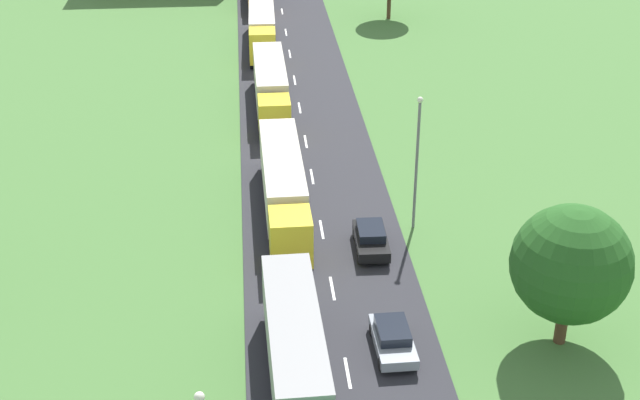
{
  "coord_description": "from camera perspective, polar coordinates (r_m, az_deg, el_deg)",
  "views": [
    {
      "loc": [
        -4.4,
        -16.71,
        27.99
      ],
      "look_at": [
        -0.0,
        33.04,
        1.56
      ],
      "focal_mm": 49.86,
      "sensor_mm": 36.0,
      "label": 1
    }
  ],
  "objects": [
    {
      "name": "lane_marking_centre",
      "position": [
        47.24,
        1.29,
        -8.35
      ],
      "size": [
        0.16,
        122.36,
        0.01
      ],
      "color": "white",
      "rests_on": "road"
    },
    {
      "name": "truck_third",
      "position": [
        73.82,
        -3.18,
        7.34
      ],
      "size": [
        2.57,
        14.14,
        3.61
      ],
      "color": "yellow",
      "rests_on": "road"
    },
    {
      "name": "road",
      "position": [
        49.99,
        0.87,
        -6.12
      ],
      "size": [
        10.0,
        140.0,
        0.06
      ],
      "primitive_type": "cube",
      "color": "#2B2B30",
      "rests_on": "ground"
    },
    {
      "name": "car_third",
      "position": [
        53.77,
        3.29,
        -2.48
      ],
      "size": [
        2.0,
        4.28,
        1.5
      ],
      "color": "black",
      "rests_on": "road"
    },
    {
      "name": "car_second",
      "position": [
        45.6,
        4.7,
        -8.83
      ],
      "size": [
        1.96,
        4.21,
        1.39
      ],
      "color": "#8C939E",
      "rests_on": "road"
    },
    {
      "name": "lamppost_second",
      "position": [
        54.66,
        6.24,
        2.74
      ],
      "size": [
        0.36,
        0.36,
        8.86
      ],
      "color": "slate",
      "rests_on": "ground"
    },
    {
      "name": "truck_lead",
      "position": [
        41.8,
        -1.5,
        -10.2
      ],
      "size": [
        2.76,
        13.95,
        3.73
      ],
      "color": "green",
      "rests_on": "road"
    },
    {
      "name": "truck_fourth",
      "position": [
        89.51,
        -3.75,
        11.03
      ],
      "size": [
        2.76,
        13.92,
        3.54
      ],
      "color": "yellow",
      "rests_on": "road"
    },
    {
      "name": "tree_oak",
      "position": [
        45.63,
        15.8,
        -4.0
      ],
      "size": [
        6.05,
        6.05,
        7.73
      ],
      "color": "#513823",
      "rests_on": "ground"
    },
    {
      "name": "truck_second",
      "position": [
        57.11,
        -2.35,
        0.97
      ],
      "size": [
        2.64,
        15.08,
        3.65
      ],
      "color": "yellow",
      "rests_on": "road"
    }
  ]
}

